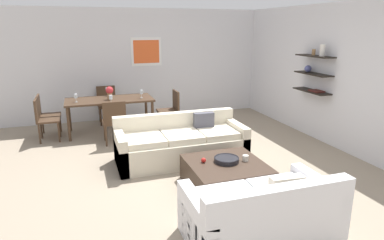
# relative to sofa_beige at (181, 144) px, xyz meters

# --- Properties ---
(ground_plane) EXTENTS (18.00, 18.00, 0.00)m
(ground_plane) POSITION_rel_sofa_beige_xyz_m (0.01, -0.34, -0.29)
(ground_plane) COLOR gray
(back_wall_unit) EXTENTS (8.40, 0.09, 2.70)m
(back_wall_unit) POSITION_rel_sofa_beige_xyz_m (0.31, 3.19, 1.06)
(back_wall_unit) COLOR silver
(back_wall_unit) RESTS_ON ground
(right_wall_shelf_unit) EXTENTS (0.34, 8.20, 2.70)m
(right_wall_shelf_unit) POSITION_rel_sofa_beige_xyz_m (3.04, 0.27, 1.06)
(right_wall_shelf_unit) COLOR silver
(right_wall_shelf_unit) RESTS_ON ground
(sofa_beige) EXTENTS (2.20, 0.90, 0.78)m
(sofa_beige) POSITION_rel_sofa_beige_xyz_m (0.00, 0.00, 0.00)
(sofa_beige) COLOR beige
(sofa_beige) RESTS_ON ground
(loveseat_white) EXTENTS (1.62, 0.90, 0.78)m
(loveseat_white) POSITION_rel_sofa_beige_xyz_m (0.18, -2.46, 0.00)
(loveseat_white) COLOR white
(loveseat_white) RESTS_ON ground
(coffee_table) EXTENTS (1.06, 1.08, 0.38)m
(coffee_table) POSITION_rel_sofa_beige_xyz_m (0.31, -1.21, -0.10)
(coffee_table) COLOR #38281E
(coffee_table) RESTS_ON ground
(decorative_bowl) EXTENTS (0.36, 0.36, 0.07)m
(decorative_bowl) POSITION_rel_sofa_beige_xyz_m (0.34, -1.17, 0.13)
(decorative_bowl) COLOR black
(decorative_bowl) RESTS_ON coffee_table
(candle_jar) EXTENTS (0.09, 0.09, 0.08)m
(candle_jar) POSITION_rel_sofa_beige_xyz_m (0.61, -1.22, 0.13)
(candle_jar) COLOR silver
(candle_jar) RESTS_ON coffee_table
(apple_on_coffee_table) EXTENTS (0.07, 0.07, 0.07)m
(apple_on_coffee_table) POSITION_rel_sofa_beige_xyz_m (0.01, -1.09, 0.12)
(apple_on_coffee_table) COLOR red
(apple_on_coffee_table) RESTS_ON coffee_table
(dining_table) EXTENTS (1.84, 0.86, 0.75)m
(dining_table) POSITION_rel_sofa_beige_xyz_m (-1.00, 2.07, 0.39)
(dining_table) COLOR #422D1E
(dining_table) RESTS_ON ground
(dining_chair_left_far) EXTENTS (0.44, 0.44, 0.88)m
(dining_chair_left_far) POSITION_rel_sofa_beige_xyz_m (-2.32, 2.26, 0.21)
(dining_chair_left_far) COLOR #422D1E
(dining_chair_left_far) RESTS_ON ground
(dining_chair_head) EXTENTS (0.44, 0.44, 0.88)m
(dining_chair_head) POSITION_rel_sofa_beige_xyz_m (-1.00, 2.90, 0.21)
(dining_chair_head) COLOR #422D1E
(dining_chair_head) RESTS_ON ground
(dining_chair_foot) EXTENTS (0.44, 0.44, 0.88)m
(dining_chair_foot) POSITION_rel_sofa_beige_xyz_m (-1.00, 1.23, 0.21)
(dining_chair_foot) COLOR #422D1E
(dining_chair_foot) RESTS_ON ground
(dining_chair_right_near) EXTENTS (0.44, 0.44, 0.88)m
(dining_chair_right_near) POSITION_rel_sofa_beige_xyz_m (0.33, 1.87, 0.21)
(dining_chair_right_near) COLOR #422D1E
(dining_chair_right_near) RESTS_ON ground
(dining_chair_left_near) EXTENTS (0.44, 0.44, 0.88)m
(dining_chair_left_near) POSITION_rel_sofa_beige_xyz_m (-2.32, 1.87, 0.21)
(dining_chair_left_near) COLOR #422D1E
(dining_chair_left_near) RESTS_ON ground
(wine_glass_head) EXTENTS (0.08, 0.08, 0.19)m
(wine_glass_head) POSITION_rel_sofa_beige_xyz_m (-1.00, 2.44, 0.59)
(wine_glass_head) COLOR silver
(wine_glass_head) RESTS_ON dining_table
(wine_glass_left_near) EXTENTS (0.07, 0.07, 0.17)m
(wine_glass_left_near) POSITION_rel_sofa_beige_xyz_m (-1.68, 1.96, 0.58)
(wine_glass_left_near) COLOR silver
(wine_glass_left_near) RESTS_ON dining_table
(wine_glass_right_near) EXTENTS (0.07, 0.07, 0.18)m
(wine_glass_right_near) POSITION_rel_sofa_beige_xyz_m (-0.31, 1.96, 0.58)
(wine_glass_right_near) COLOR silver
(wine_glass_right_near) RESTS_ON dining_table
(wine_glass_foot) EXTENTS (0.07, 0.07, 0.15)m
(wine_glass_foot) POSITION_rel_sofa_beige_xyz_m (-1.00, 1.70, 0.56)
(wine_glass_foot) COLOR silver
(wine_glass_foot) RESTS_ON dining_table
(centerpiece_vase) EXTENTS (0.16, 0.16, 0.28)m
(centerpiece_vase) POSITION_rel_sofa_beige_xyz_m (-0.99, 2.01, 0.62)
(centerpiece_vase) COLOR olive
(centerpiece_vase) RESTS_ON dining_table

